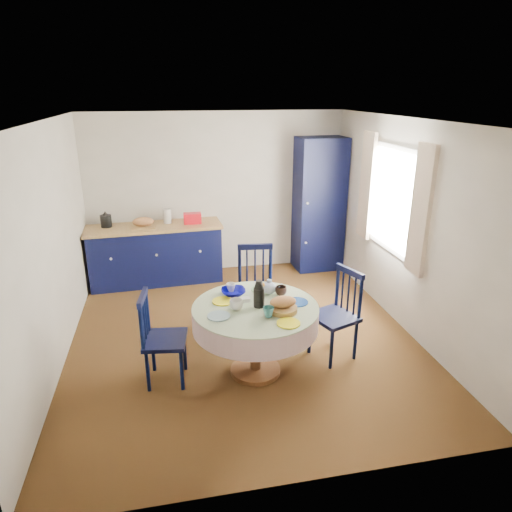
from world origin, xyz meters
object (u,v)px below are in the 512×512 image
(mug_d, at_px, (231,287))
(mug_b, at_px, (268,312))
(mug_a, at_px, (236,305))
(cobalt_bowl, at_px, (233,292))
(dining_table, at_px, (256,317))
(kitchen_counter, at_px, (156,253))
(pantry_cabinet, at_px, (319,205))
(chair_far, at_px, (256,289))
(mug_c, at_px, (281,291))
(chair_left, at_px, (161,338))
(chair_right, at_px, (337,314))

(mug_d, bearing_deg, mug_b, -67.54)
(mug_a, bearing_deg, mug_d, 88.66)
(mug_a, bearing_deg, cobalt_bowl, 86.14)
(dining_table, relative_size, cobalt_bowl, 4.99)
(mug_d, distance_m, cobalt_bowl, 0.09)
(kitchen_counter, relative_size, pantry_cabinet, 0.96)
(mug_a, bearing_deg, chair_far, 67.68)
(kitchen_counter, height_order, mug_c, kitchen_counter)
(chair_far, xyz_separation_m, cobalt_bowl, (-0.37, -0.62, 0.27))
(dining_table, distance_m, mug_b, 0.30)
(dining_table, relative_size, mug_a, 9.46)
(kitchen_counter, distance_m, dining_table, 2.87)
(dining_table, height_order, chair_far, chair_far)
(cobalt_bowl, bearing_deg, dining_table, -59.97)
(mug_a, distance_m, mug_b, 0.35)
(chair_left, height_order, mug_d, chair_left)
(cobalt_bowl, bearing_deg, chair_right, -8.05)
(dining_table, bearing_deg, mug_b, -73.44)
(kitchen_counter, relative_size, mug_d, 20.54)
(dining_table, height_order, mug_b, dining_table)
(mug_c, bearing_deg, cobalt_bowl, 167.88)
(pantry_cabinet, distance_m, chair_far, 2.37)
(cobalt_bowl, bearing_deg, pantry_cabinet, 54.36)
(dining_table, height_order, mug_a, dining_table)
(chair_right, bearing_deg, cobalt_bowl, -118.61)
(chair_left, xyz_separation_m, chair_far, (1.14, 0.88, 0.04))
(dining_table, height_order, mug_c, dining_table)
(dining_table, distance_m, mug_c, 0.41)
(mug_b, bearing_deg, mug_d, 112.46)
(mug_a, distance_m, mug_d, 0.43)
(mug_c, height_order, cobalt_bowl, mug_c)
(dining_table, xyz_separation_m, mug_b, (0.07, -0.24, 0.17))
(pantry_cabinet, relative_size, chair_right, 2.11)
(mug_a, bearing_deg, mug_c, 24.77)
(mug_a, bearing_deg, dining_table, 7.95)
(mug_b, bearing_deg, mug_c, 62.06)
(chair_left, height_order, mug_a, chair_left)
(kitchen_counter, distance_m, mug_b, 3.13)
(dining_table, bearing_deg, chair_left, 176.93)
(chair_left, bearing_deg, cobalt_bowl, -63.52)
(chair_right, bearing_deg, chair_far, -156.90)
(chair_far, bearing_deg, mug_a, -106.07)
(kitchen_counter, height_order, chair_right, kitchen_counter)
(pantry_cabinet, bearing_deg, mug_c, -118.20)
(dining_table, distance_m, mug_d, 0.48)
(dining_table, bearing_deg, cobalt_bowl, 120.03)
(mug_a, relative_size, mug_c, 1.09)
(pantry_cabinet, relative_size, mug_b, 19.54)
(mug_c, distance_m, mug_d, 0.54)
(pantry_cabinet, relative_size, chair_far, 2.02)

